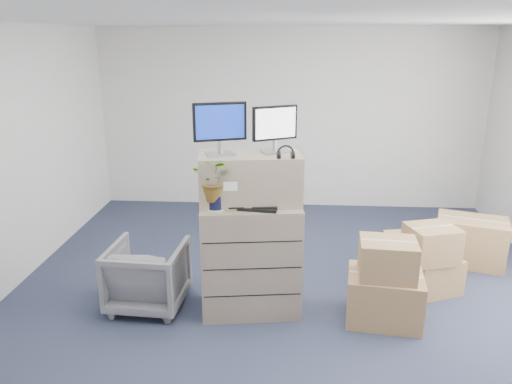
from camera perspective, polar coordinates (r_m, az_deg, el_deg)
ground at (r=5.07m, az=3.49°, el=-14.33°), size 7.00×7.00×0.00m
wall_back at (r=7.92m, az=3.93°, el=8.26°), size 6.00×0.02×2.80m
filing_cabinet_lower at (r=4.99m, az=-0.62°, el=-7.50°), size 1.03×0.71×1.12m
filing_cabinet_upper at (r=4.76m, az=-0.69°, el=1.54°), size 1.02×0.61×0.48m
monitor_left at (r=4.61m, az=-4.15°, el=7.55°), size 0.48×0.26×0.49m
monitor_right at (r=4.70m, az=2.19°, el=7.47°), size 0.41×0.26×0.45m
headphones at (r=4.54m, az=3.41°, el=4.43°), size 0.16×0.04×0.16m
keyboard at (r=4.67m, az=-0.56°, el=-1.70°), size 0.53×0.28×0.03m
mouse at (r=4.72m, az=3.90°, el=-1.47°), size 0.10×0.07×0.03m
water_bottle at (r=4.80m, az=0.64°, el=0.51°), size 0.08×0.08×0.29m
phone_dock at (r=4.80m, az=-1.30°, el=-0.77°), size 0.06×0.05×0.13m
external_drive at (r=4.88m, az=3.01°, el=-0.68°), size 0.19×0.15×0.06m
tissue_box at (r=4.85m, az=3.27°, el=0.15°), size 0.27×0.19×0.09m
potted_plant at (r=4.59m, az=-4.72°, el=0.71°), size 0.47×0.49×0.40m
office_chair at (r=5.23m, az=-12.28°, el=-8.95°), size 0.77×0.72×0.75m
cardboard_boxes at (r=5.81m, az=19.00°, el=-7.41°), size 2.11×2.05×0.85m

